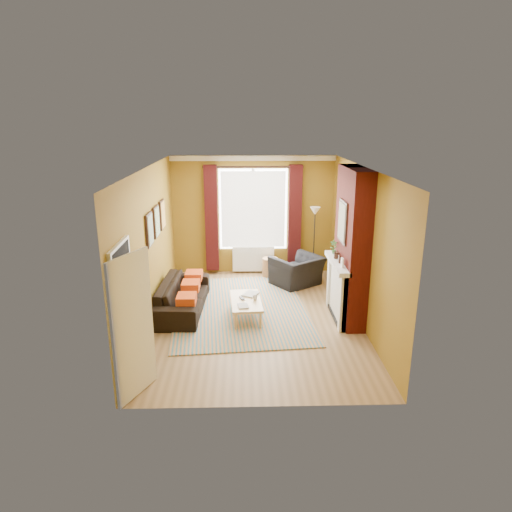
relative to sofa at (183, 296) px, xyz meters
name	(u,v)px	position (x,y,z in m)	size (l,w,h in m)	color
ground	(256,318)	(1.42, -0.42, -0.30)	(5.50, 5.50, 0.00)	brown
room_walls	(290,243)	(2.05, -0.14, 1.08)	(3.82, 5.54, 2.83)	olive
striped_rug	(240,308)	(1.11, 0.04, -0.29)	(2.84, 3.74, 0.02)	teal
sofa	(183,296)	(0.00, 0.00, 0.00)	(2.05, 0.80, 0.60)	black
armchair	(297,271)	(2.38, 1.36, 0.03)	(1.01, 0.89, 0.66)	black
coffee_table	(246,302)	(1.23, -0.40, 0.03)	(0.63, 1.14, 0.37)	#DAB87E
wicker_stool	(270,267)	(1.81, 1.94, -0.07)	(0.42, 0.42, 0.46)	olive
floor_lamp	(315,222)	(2.83, 1.93, 1.02)	(0.30, 0.30, 1.67)	black
book_a	(238,306)	(1.08, -0.73, 0.08)	(0.18, 0.25, 0.02)	#999999
book_b	(245,293)	(1.21, -0.08, 0.08)	(0.24, 0.33, 0.03)	#999999
mug	(255,298)	(1.40, -0.41, 0.11)	(0.09, 0.09, 0.09)	#999999
tv_remote	(242,298)	(1.15, -0.34, 0.08)	(0.11, 0.18, 0.02)	#242426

